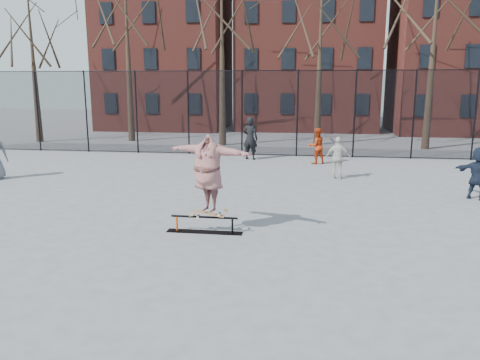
# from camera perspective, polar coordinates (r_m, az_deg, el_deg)

# --- Properties ---
(ground) EXTENTS (100.00, 100.00, 0.00)m
(ground) POSITION_cam_1_polar(r_m,az_deg,el_deg) (9.79, -2.27, -8.57)
(ground) COLOR slate
(skate_rail) EXTENTS (1.77, 0.27, 0.39)m
(skate_rail) POSITION_cam_1_polar(r_m,az_deg,el_deg) (10.90, -4.35, -5.60)
(skate_rail) COLOR black
(skate_rail) RESTS_ON ground
(skateboard) EXTENTS (0.78, 0.19, 0.09)m
(skateboard) POSITION_cam_1_polar(r_m,az_deg,el_deg) (10.80, -3.81, -4.19)
(skateboard) COLOR olive
(skateboard) RESTS_ON skate_rail
(skater) EXTENTS (2.23, 1.30, 1.76)m
(skater) POSITION_cam_1_polar(r_m,az_deg,el_deg) (10.58, -3.88, 0.64)
(skater) COLOR #423A92
(skater) RESTS_ON skateboard
(bystander_black) EXTENTS (0.79, 0.62, 1.91)m
(bystander_black) POSITION_cam_1_polar(r_m,az_deg,el_deg) (21.12, 1.26, 5.11)
(bystander_black) COLOR black
(bystander_black) RESTS_ON ground
(bystander_red) EXTENTS (0.92, 0.85, 1.53)m
(bystander_red) POSITION_cam_1_polar(r_m,az_deg,el_deg) (20.24, 9.31, 4.12)
(bystander_red) COLOR #B0300F
(bystander_red) RESTS_ON ground
(bystander_white) EXTENTS (0.92, 0.43, 1.52)m
(bystander_white) POSITION_cam_1_polar(r_m,az_deg,el_deg) (17.17, 11.87, 2.66)
(bystander_white) COLOR beige
(bystander_white) RESTS_ON ground
(bystander_navy) EXTENTS (1.43, 1.27, 1.57)m
(bystander_navy) POSITION_cam_1_polar(r_m,az_deg,el_deg) (15.49, 27.07, 0.74)
(bystander_navy) COLOR #182031
(bystander_navy) RESTS_ON ground
(fence) EXTENTS (34.03, 0.07, 4.00)m
(fence) POSITION_cam_1_polar(r_m,az_deg,el_deg) (22.13, 3.83, 8.24)
(fence) COLOR black
(fence) RESTS_ON ground
(tree_row) EXTENTS (33.66, 7.46, 10.67)m
(tree_row) POSITION_cam_1_polar(r_m,az_deg,el_deg) (26.54, 4.20, 20.29)
(tree_row) COLOR black
(tree_row) RESTS_ON ground
(rowhouses) EXTENTS (29.00, 7.00, 13.00)m
(rowhouses) POSITION_cam_1_polar(r_m,az_deg,el_deg) (35.14, 6.89, 16.02)
(rowhouses) COLOR maroon
(rowhouses) RESTS_ON ground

